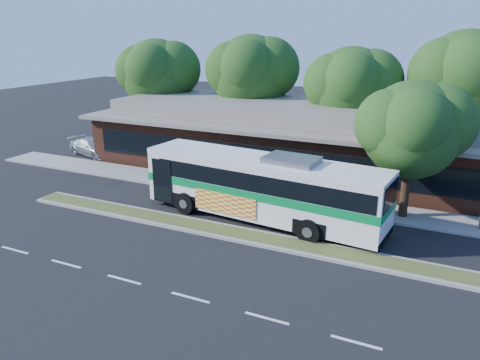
% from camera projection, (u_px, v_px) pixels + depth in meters
% --- Properties ---
extents(ground, '(120.00, 120.00, 0.00)m').
position_uv_depth(ground, '(247.00, 243.00, 21.29)').
color(ground, black).
rests_on(ground, ground).
extents(median_strip, '(26.00, 1.10, 0.15)m').
position_uv_depth(median_strip, '(252.00, 237.00, 21.78)').
color(median_strip, '#425624').
rests_on(median_strip, ground).
extents(sidewalk, '(44.00, 2.60, 0.12)m').
position_uv_depth(sidewalk, '(293.00, 198.00, 26.78)').
color(sidewalk, gray).
rests_on(sidewalk, ground).
extents(parking_lot, '(14.00, 12.00, 0.01)m').
position_uv_depth(parking_lot, '(93.00, 152.00, 37.20)').
color(parking_lot, black).
rests_on(parking_lot, ground).
extents(plaza_building, '(33.20, 11.20, 4.45)m').
position_uv_depth(plaza_building, '(326.00, 140.00, 31.82)').
color(plaza_building, '#5C2D1D').
rests_on(plaza_building, ground).
extents(tree_bg_a, '(6.47, 5.80, 8.63)m').
position_uv_depth(tree_bg_a, '(162.00, 73.00, 38.44)').
color(tree_bg_a, black).
rests_on(tree_bg_a, ground).
extents(tree_bg_b, '(6.69, 6.00, 9.00)m').
position_uv_depth(tree_bg_b, '(256.00, 72.00, 35.96)').
color(tree_bg_b, black).
rests_on(tree_bg_b, ground).
extents(tree_bg_c, '(6.24, 5.60, 8.26)m').
position_uv_depth(tree_bg_c, '(357.00, 86.00, 32.03)').
color(tree_bg_c, black).
rests_on(tree_bg_c, ground).
extents(tree_bg_d, '(6.91, 6.20, 9.37)m').
position_uv_depth(tree_bg_d, '(473.00, 77.00, 29.79)').
color(tree_bg_d, black).
rests_on(tree_bg_d, ground).
extents(transit_bus, '(12.82, 3.97, 3.54)m').
position_uv_depth(transit_bus, '(263.00, 183.00, 23.34)').
color(transit_bus, white).
rests_on(transit_bus, ground).
extents(sedan, '(4.75, 2.81, 1.29)m').
position_uv_depth(sedan, '(93.00, 147.00, 35.99)').
color(sedan, silver).
rests_on(sedan, ground).
extents(sidewalk_tree, '(5.38, 4.82, 7.04)m').
position_uv_depth(sidewalk_tree, '(420.00, 128.00, 22.69)').
color(sidewalk_tree, black).
rests_on(sidewalk_tree, ground).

